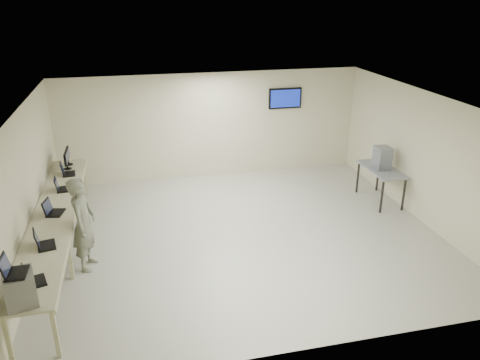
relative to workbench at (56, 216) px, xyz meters
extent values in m
cube|color=beige|center=(3.59, 0.00, -0.83)|extent=(8.00, 7.00, 0.01)
cube|color=silver|center=(3.59, 0.00, 1.97)|extent=(8.00, 7.00, 0.01)
cube|color=beige|center=(3.59, 3.50, 0.57)|extent=(8.00, 0.01, 2.80)
cube|color=beige|center=(3.59, -3.50, 0.57)|extent=(8.00, 0.01, 2.80)
cube|color=beige|center=(-0.41, 0.00, 0.57)|extent=(0.01, 7.00, 2.80)
cube|color=beige|center=(7.59, 0.00, 0.57)|extent=(0.01, 7.00, 2.80)
cube|color=black|center=(5.59, 3.48, 1.22)|extent=(0.15, 0.04, 0.15)
cube|color=black|center=(5.59, 3.44, 1.22)|extent=(0.90, 0.06, 0.55)
cube|color=navy|center=(5.59, 3.40, 1.22)|extent=(0.82, 0.01, 0.47)
cube|color=beige|center=(-0.01, 0.00, 0.05)|extent=(0.75, 6.00, 0.04)
cube|color=#BFBA8F|center=(0.36, 0.00, 0.02)|extent=(0.02, 6.00, 0.06)
cube|color=#BFBA8F|center=(-0.31, -2.85, -0.40)|extent=(0.06, 0.06, 0.86)
cube|color=#BFBA8F|center=(0.29, -2.85, -0.40)|extent=(0.06, 0.06, 0.86)
cube|color=#BFBA8F|center=(-0.31, -0.90, -0.40)|extent=(0.06, 0.06, 0.86)
cube|color=#BFBA8F|center=(0.29, -0.90, -0.40)|extent=(0.06, 0.06, 0.86)
cube|color=#BFBA8F|center=(-0.31, 0.90, -0.40)|extent=(0.06, 0.06, 0.86)
cube|color=#BFBA8F|center=(0.29, 0.90, -0.40)|extent=(0.06, 0.06, 0.86)
cube|color=#BFBA8F|center=(-0.31, 2.85, -0.40)|extent=(0.06, 0.06, 0.86)
cube|color=#BFBA8F|center=(0.29, 2.85, -0.40)|extent=(0.06, 0.06, 0.86)
cube|color=gray|center=(-0.06, -2.75, 0.30)|extent=(0.47, 0.51, 0.45)
cube|color=black|center=(-0.06, -2.75, 0.53)|extent=(0.26, 0.36, 0.02)
cube|color=black|center=(-0.19, -2.75, 0.67)|extent=(0.07, 0.33, 0.25)
cube|color=#191D33|center=(-0.18, -2.75, 0.67)|extent=(0.05, 0.29, 0.21)
cube|color=black|center=(0.04, -2.29, 0.08)|extent=(0.33, 0.39, 0.02)
cube|color=black|center=(-0.09, -2.29, 0.22)|extent=(0.16, 0.32, 0.24)
cube|color=#191D33|center=(-0.07, -2.29, 0.22)|extent=(0.13, 0.28, 0.20)
cube|color=black|center=(0.03, -1.26, 0.09)|extent=(0.34, 0.42, 0.02)
cube|color=black|center=(-0.11, -1.26, 0.23)|extent=(0.14, 0.36, 0.27)
cube|color=#191D33|center=(-0.09, -1.26, 0.23)|extent=(0.11, 0.31, 0.22)
cube|color=black|center=(0.02, -0.03, 0.08)|extent=(0.33, 0.41, 0.02)
cube|color=black|center=(-0.11, -0.03, 0.23)|extent=(0.14, 0.35, 0.26)
cube|color=#191D33|center=(-0.10, -0.03, 0.23)|extent=(0.11, 0.31, 0.22)
cube|color=black|center=(0.04, 1.10, 0.08)|extent=(0.28, 0.37, 0.02)
cube|color=black|center=(-0.09, 1.10, 0.22)|extent=(0.09, 0.34, 0.25)
cube|color=#191D33|center=(-0.08, 1.10, 0.22)|extent=(0.07, 0.30, 0.21)
cube|color=black|center=(0.05, 2.00, 0.08)|extent=(0.30, 0.39, 0.02)
cube|color=black|center=(-0.08, 2.00, 0.23)|extent=(0.11, 0.35, 0.26)
cube|color=#191D33|center=(-0.06, 2.00, 0.23)|extent=(0.08, 0.31, 0.22)
cylinder|color=black|center=(-0.01, 2.36, 0.08)|extent=(0.18, 0.18, 0.01)
cube|color=black|center=(-0.01, 2.36, 0.16)|extent=(0.04, 0.03, 0.15)
cube|color=black|center=(-0.01, 2.36, 0.34)|extent=(0.05, 0.41, 0.27)
cube|color=#191D33|center=(0.01, 2.36, 0.34)|extent=(0.00, 0.37, 0.24)
cylinder|color=black|center=(-0.01, 2.66, 0.08)|extent=(0.19, 0.19, 0.01)
cube|color=black|center=(-0.01, 2.66, 0.16)|extent=(0.04, 0.03, 0.15)
cube|color=black|center=(-0.01, 2.66, 0.35)|extent=(0.05, 0.42, 0.28)
cube|color=#191D33|center=(0.01, 2.66, 0.35)|extent=(0.00, 0.38, 0.24)
imported|color=slate|center=(0.55, -0.55, 0.05)|extent=(0.55, 0.72, 1.76)
cube|color=gray|center=(7.19, 0.88, -0.01)|extent=(0.65, 1.40, 0.04)
cube|color=black|center=(6.91, 0.28, -0.43)|extent=(0.04, 0.04, 0.80)
cube|color=black|center=(6.91, 1.48, -0.43)|extent=(0.04, 0.04, 0.80)
cube|color=black|center=(7.46, 0.28, -0.43)|extent=(0.04, 0.04, 0.80)
cube|color=black|center=(7.46, 1.48, -0.43)|extent=(0.04, 0.04, 0.80)
cube|color=gray|center=(7.17, 0.88, 0.10)|extent=(0.34, 0.37, 0.18)
cube|color=gray|center=(7.17, 0.88, 0.28)|extent=(0.34, 0.37, 0.18)
cube|color=gray|center=(7.17, 0.88, 0.46)|extent=(0.34, 0.37, 0.18)
camera|label=1|loc=(1.58, -8.40, 3.93)|focal=35.00mm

